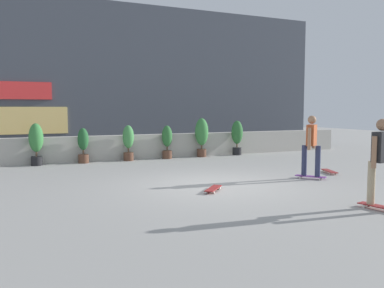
% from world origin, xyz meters
% --- Properties ---
extents(ground_plane, '(48.00, 48.00, 0.00)m').
position_xyz_m(ground_plane, '(0.00, 0.00, 0.00)').
color(ground_plane, '#9E9B96').
extents(planter_wall, '(18.00, 0.40, 0.90)m').
position_xyz_m(planter_wall, '(0.00, 6.00, 0.45)').
color(planter_wall, '#B2ADA3').
rests_on(planter_wall, ground).
extents(building_backdrop, '(20.00, 2.08, 6.50)m').
position_xyz_m(building_backdrop, '(-0.01, 10.00, 3.25)').
color(building_backdrop, '#424751').
rests_on(building_backdrop, ground).
extents(potted_plant_0, '(0.46, 0.46, 1.40)m').
position_xyz_m(potted_plant_0, '(-3.82, 5.55, 0.80)').
color(potted_plant_0, black).
rests_on(potted_plant_0, ground).
extents(potted_plant_1, '(0.37, 0.37, 1.21)m').
position_xyz_m(potted_plant_1, '(-2.30, 5.55, 0.65)').
color(potted_plant_1, brown).
rests_on(potted_plant_1, ground).
extents(potted_plant_2, '(0.41, 0.41, 1.28)m').
position_xyz_m(potted_plant_2, '(-0.70, 5.55, 0.71)').
color(potted_plant_2, brown).
rests_on(potted_plant_2, ground).
extents(potted_plant_3, '(0.39, 0.39, 1.25)m').
position_xyz_m(potted_plant_3, '(0.79, 5.55, 0.68)').
color(potted_plant_3, brown).
rests_on(potted_plant_3, ground).
extents(potted_plant_4, '(0.52, 0.52, 1.51)m').
position_xyz_m(potted_plant_4, '(2.23, 5.55, 0.88)').
color(potted_plant_4, brown).
rests_on(potted_plant_4, ground).
extents(potted_plant_5, '(0.46, 0.46, 1.39)m').
position_xyz_m(potted_plant_5, '(3.82, 5.55, 0.80)').
color(potted_plant_5, black).
rests_on(potted_plant_5, ground).
extents(skater_by_wall_left, '(0.63, 0.77, 1.70)m').
position_xyz_m(skater_by_wall_left, '(2.72, -0.21, 0.94)').
color(skater_by_wall_left, '#72338C').
rests_on(skater_by_wall_left, ground).
extents(skater_far_left, '(0.55, 0.82, 1.70)m').
position_xyz_m(skater_far_left, '(1.61, -3.43, 0.94)').
color(skater_far_left, maroon).
rests_on(skater_far_left, ground).
extents(skateboard_near_camera, '(0.69, 0.72, 0.08)m').
position_xyz_m(skateboard_near_camera, '(-0.41, -0.62, 0.06)').
color(skateboard_near_camera, maroon).
rests_on(skateboard_near_camera, ground).
extents(skateboard_aside, '(0.46, 0.82, 0.08)m').
position_xyz_m(skateboard_aside, '(3.87, 0.32, 0.06)').
color(skateboard_aside, maroon).
rests_on(skateboard_aside, ground).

